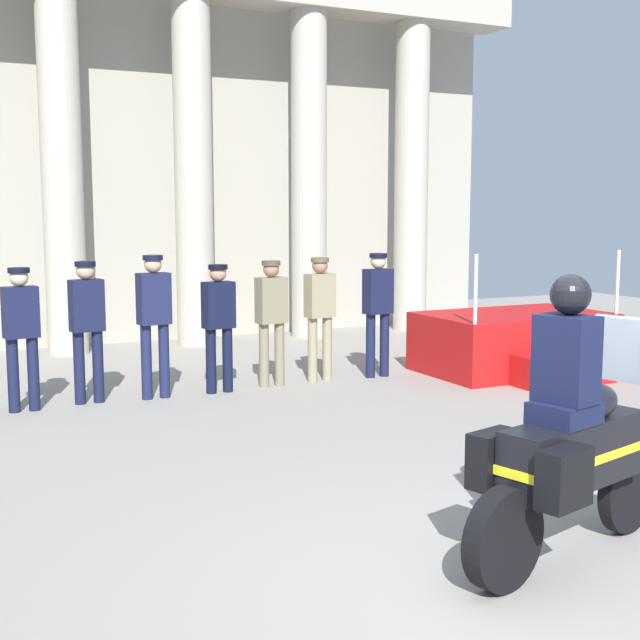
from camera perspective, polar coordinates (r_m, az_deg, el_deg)
The scene contains 11 objects.
ground_plane at distance 5.67m, azimuth 12.96°, elevation -16.89°, with size 28.00×28.00×0.00m, color gray.
colonnade_backdrop at distance 15.01m, azimuth -13.03°, elevation 11.88°, with size 14.52×1.48×6.70m.
reviewing_stand at distance 12.56m, azimuth 12.89°, elevation -1.55°, with size 2.59×2.11×1.73m.
officer_in_row_0 at distance 10.34m, azimuth -19.14°, elevation -0.45°, with size 0.40×0.26×1.65m.
officer_in_row_1 at distance 10.55m, azimuth -15.13°, elevation -0.01°, with size 0.40×0.26×1.69m.
officer_in_row_2 at distance 10.63m, azimuth -10.90°, elevation 0.37°, with size 0.40×0.26×1.75m.
officer_in_row_3 at distance 10.86m, azimuth -6.71°, elevation 0.16°, with size 0.40×0.26×1.62m.
officer_in_row_4 at distance 11.18m, azimuth -3.23°, elevation 0.48°, with size 0.40×0.26×1.64m.
officer_in_row_5 at distance 11.50m, azimuth -0.01°, elevation 0.76°, with size 0.40×0.26×1.66m.
officer_in_row_6 at distance 11.82m, azimuth 3.84°, elevation 1.04°, with size 0.40×0.26×1.71m.
motorcycle_with_rider at distance 5.87m, azimuth 16.03°, elevation -7.87°, with size 2.05×0.88×1.90m.
Camera 1 is at (-3.31, -3.98, 2.31)m, focal length 48.44 mm.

